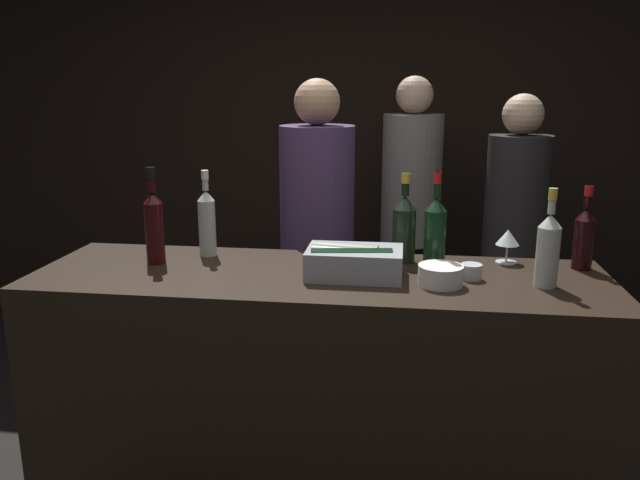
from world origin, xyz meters
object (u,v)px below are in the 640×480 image
at_px(champagne_bottle, 404,227).
at_px(person_grey_polo, 410,212).
at_px(ice_bin_with_bottles, 353,261).
at_px(person_blond_tee, 514,234).
at_px(wine_glass, 508,239).
at_px(bowl_white, 441,275).
at_px(candle_votive, 471,272).
at_px(red_wine_bottle_burgundy, 435,232).
at_px(red_wine_bottle_black_foil, 154,223).
at_px(white_wine_bottle, 207,221).
at_px(red_wine_bottle_tall, 584,236).
at_px(person_in_hoodie, 317,244).
at_px(rose_wine_bottle, 548,248).

bearing_deg(champagne_bottle, person_grey_polo, 88.33).
distance_m(ice_bin_with_bottles, person_blond_tee, 1.43).
bearing_deg(person_grey_polo, wine_glass, -45.09).
height_order(ice_bin_with_bottles, bowl_white, ice_bin_with_bottles).
xyz_separation_m(candle_votive, champagne_bottle, (-0.24, 0.20, 0.11)).
bearing_deg(candle_votive, red_wine_bottle_burgundy, 142.58).
relative_size(red_wine_bottle_black_foil, person_grey_polo, 0.21).
xyz_separation_m(wine_glass, white_wine_bottle, (-1.19, -0.05, 0.05)).
relative_size(person_blond_tee, person_grey_polo, 0.95).
bearing_deg(red_wine_bottle_tall, red_wine_bottle_burgundy, -170.52).
xyz_separation_m(wine_glass, person_in_hoodie, (-0.81, 0.43, -0.16)).
relative_size(candle_votive, person_in_hoodie, 0.04).
distance_m(rose_wine_bottle, person_blond_tee, 1.25).
bearing_deg(red_wine_bottle_tall, bowl_white, -152.95).
relative_size(white_wine_bottle, person_in_hoodie, 0.20).
relative_size(bowl_white, red_wine_bottle_tall, 0.49).
relative_size(candle_votive, red_wine_bottle_burgundy, 0.20).
xyz_separation_m(bowl_white, candle_votive, (0.11, 0.08, -0.01)).
bearing_deg(red_wine_bottle_tall, rose_wine_bottle, -126.89).
xyz_separation_m(bowl_white, white_wine_bottle, (-0.92, 0.27, 0.11)).
relative_size(ice_bin_with_bottles, red_wine_bottle_tall, 1.09).
bearing_deg(person_blond_tee, red_wine_bottle_black_foil, -144.03).
relative_size(red_wine_bottle_tall, person_blond_tee, 0.19).
height_order(wine_glass, red_wine_bottle_tall, red_wine_bottle_tall).
height_order(red_wine_bottle_burgundy, red_wine_bottle_tall, red_wine_bottle_burgundy).
xyz_separation_m(wine_glass, person_blond_tee, (0.19, 0.94, -0.20)).
distance_m(person_blond_tee, person_grey_polo, 0.61).
bearing_deg(wine_glass, ice_bin_with_bottles, -155.75).
relative_size(bowl_white, person_grey_polo, 0.09).
distance_m(wine_glass, person_in_hoodie, 0.93).
bearing_deg(person_blond_tee, bowl_white, -110.08).
bearing_deg(bowl_white, champagne_bottle, 114.87).
bearing_deg(person_in_hoodie, person_grey_polo, -92.11).
bearing_deg(person_blond_tee, red_wine_bottle_tall, -85.31).
distance_m(candle_votive, white_wine_bottle, 1.05).
distance_m(red_wine_bottle_tall, person_in_hoodie, 1.19).
height_order(red_wine_bottle_tall, person_grey_polo, person_grey_polo).
height_order(red_wine_bottle_tall, person_blond_tee, person_blond_tee).
relative_size(champagne_bottle, person_grey_polo, 0.20).
xyz_separation_m(person_in_hoodie, person_blond_tee, (0.99, 0.50, -0.04)).
bearing_deg(red_wine_bottle_burgundy, champagne_bottle, 139.24).
bearing_deg(red_wine_bottle_burgundy, white_wine_bottle, 174.65).
height_order(champagne_bottle, person_blond_tee, person_blond_tee).
distance_m(white_wine_bottle, person_in_hoodie, 0.65).
xyz_separation_m(ice_bin_with_bottles, person_grey_polo, (0.22, 1.45, -0.11)).
bearing_deg(person_in_hoodie, ice_bin_with_bottles, 136.50).
xyz_separation_m(wine_glass, red_wine_bottle_burgundy, (-0.29, -0.14, 0.05)).
bearing_deg(candle_votive, white_wine_bottle, 169.94).
height_order(red_wine_bottle_black_foil, white_wine_bottle, red_wine_bottle_black_foil).
height_order(red_wine_bottle_burgundy, person_blond_tee, person_blond_tee).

